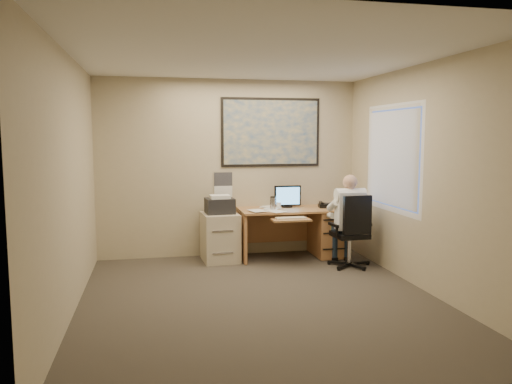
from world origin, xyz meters
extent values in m
cube|color=#39342C|center=(0.00, 0.00, 0.00)|extent=(4.00, 4.50, 0.00)
cube|color=white|center=(0.00, 0.00, 2.70)|extent=(4.00, 4.50, 0.00)
cube|color=#BCAE8E|center=(0.00, 2.25, 1.35)|extent=(4.00, 0.00, 2.70)
cube|color=#BCAE8E|center=(0.00, -2.25, 1.35)|extent=(4.00, 0.00, 2.70)
cube|color=#BCAE8E|center=(-2.00, 0.00, 1.35)|extent=(0.00, 4.50, 2.70)
cube|color=#BCAE8E|center=(2.00, 0.00, 1.35)|extent=(0.00, 4.50, 2.70)
cube|color=#AD7B4A|center=(0.90, 1.88, 0.73)|extent=(1.60, 0.75, 0.03)
cube|color=#BA7E4C|center=(1.48, 1.88, 0.36)|extent=(0.45, 0.70, 0.70)
cube|color=#BA7E4C|center=(0.12, 1.88, 0.36)|extent=(0.04, 0.70, 0.70)
cube|color=#BA7E4C|center=(0.90, 2.22, 0.45)|extent=(1.55, 0.03, 0.55)
cylinder|color=black|center=(0.86, 2.02, 0.76)|extent=(0.16, 0.16, 0.02)
cube|color=black|center=(0.86, 2.00, 0.93)|extent=(0.41, 0.05, 0.31)
cube|color=#509DDB|center=(0.86, 1.98, 0.93)|extent=(0.37, 0.02, 0.26)
cube|color=#AD7B4A|center=(0.75, 1.43, 0.66)|extent=(0.55, 0.30, 0.02)
cube|color=beige|center=(0.75, 1.43, 0.68)|extent=(0.43, 0.14, 0.02)
cube|color=black|center=(1.44, 1.88, 0.78)|extent=(0.24, 0.22, 0.05)
cylinder|color=silver|center=(0.58, 1.80, 0.84)|extent=(0.08, 0.08, 0.19)
cylinder|color=white|center=(0.72, 1.98, 0.79)|extent=(0.07, 0.07, 0.09)
cube|color=white|center=(0.45, 1.88, 0.76)|extent=(0.60, 0.56, 0.02)
cube|color=#1E4C93|center=(0.65, 2.23, 1.90)|extent=(1.56, 0.03, 1.06)
cube|color=white|center=(-0.10, 2.24, 1.08)|extent=(0.28, 0.01, 0.42)
cube|color=beige|center=(-0.20, 1.89, 0.36)|extent=(0.55, 0.64, 0.71)
cube|color=black|center=(-0.20, 1.89, 0.82)|extent=(0.43, 0.38, 0.22)
cube|color=white|center=(-0.20, 1.87, 0.96)|extent=(0.30, 0.24, 0.05)
cylinder|color=silver|center=(1.55, 1.19, 0.24)|extent=(0.06, 0.06, 0.39)
cube|color=black|center=(1.55, 1.19, 0.45)|extent=(0.47, 0.47, 0.07)
cube|color=black|center=(1.54, 0.96, 0.77)|extent=(0.41, 0.08, 0.53)
camera|label=1|loc=(-1.16, -5.33, 1.85)|focal=35.00mm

